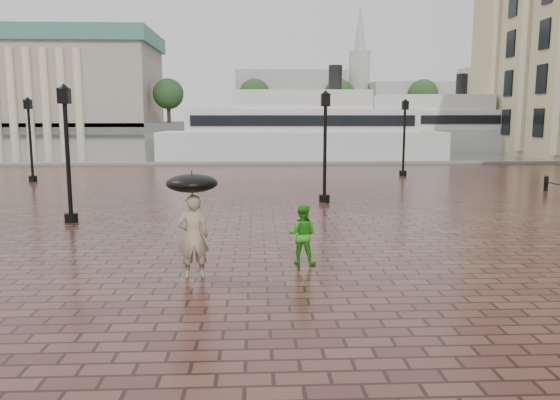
% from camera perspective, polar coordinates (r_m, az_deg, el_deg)
% --- Properties ---
extents(ground, '(300.00, 300.00, 0.00)m').
position_cam_1_polar(ground, '(8.90, -3.53, -14.33)').
color(ground, '#3C1E1B').
rests_on(ground, ground).
extents(harbour_water, '(240.00, 240.00, 0.00)m').
position_cam_1_polar(harbour_water, '(100.25, -2.69, 6.66)').
color(harbour_water, '#424950').
rests_on(harbour_water, ground).
extents(quay_edge, '(80.00, 0.60, 0.30)m').
position_cam_1_polar(quay_edge, '(40.34, -2.81, 3.71)').
color(quay_edge, slate).
rests_on(quay_edge, ground).
extents(far_shore, '(300.00, 60.00, 2.00)m').
position_cam_1_polar(far_shore, '(168.21, -2.66, 7.81)').
color(far_shore, '#4C4C47').
rests_on(far_shore, ground).
extents(museum, '(57.00, 32.50, 26.00)m').
position_cam_1_polar(museum, '(162.79, -22.88, 11.67)').
color(museum, gray).
rests_on(museum, ground).
extents(distant_skyline, '(102.50, 22.00, 33.00)m').
position_cam_1_polar(distant_skyline, '(165.41, 14.52, 10.46)').
color(distant_skyline, '#A2A099').
rests_on(distant_skyline, ground).
extents(far_trees, '(188.00, 8.00, 13.50)m').
position_cam_1_polar(far_trees, '(146.31, -2.70, 10.98)').
color(far_trees, '#2D2119').
rests_on(far_trees, ground).
extents(street_lamps, '(21.44, 14.44, 4.40)m').
position_cam_1_polar(street_lamps, '(25.77, -6.31, 6.05)').
color(street_lamps, black).
rests_on(street_lamps, ground).
extents(adult_pedestrian, '(0.74, 0.55, 1.84)m').
position_cam_1_polar(adult_pedestrian, '(11.96, -9.06, -3.77)').
color(adult_pedestrian, tan).
rests_on(adult_pedestrian, ground).
extents(child_pedestrian, '(0.83, 0.72, 1.44)m').
position_cam_1_polar(child_pedestrian, '(12.98, 2.33, -3.60)').
color(child_pedestrian, '#2D941B').
rests_on(child_pedestrian, ground).
extents(ferry_near, '(23.66, 6.25, 7.72)m').
position_cam_1_polar(ferry_near, '(46.25, 2.23, 7.22)').
color(ferry_near, silver).
rests_on(ferry_near, ground).
extents(ferry_far, '(24.30, 8.80, 7.79)m').
position_cam_1_polar(ferry_far, '(58.63, 15.54, 7.24)').
color(ferry_far, silver).
rests_on(ferry_far, ground).
extents(umbrella, '(1.10, 1.10, 1.18)m').
position_cam_1_polar(umbrella, '(11.77, -9.19, 1.74)').
color(umbrella, black).
rests_on(umbrella, ground).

